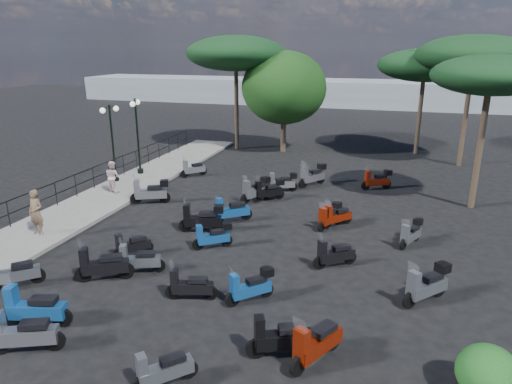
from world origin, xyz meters
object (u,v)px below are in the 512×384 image
(scooter_22, at_px, (313,176))
(scooter_6, at_px, (34,309))
(lamp_post_1, at_px, (112,138))
(lamp_post_2, at_px, (137,131))
(scooter_19, at_px, (250,287))
(pine_1, at_px, (474,55))
(scooter_21, at_px, (329,217))
(scooter_26, at_px, (411,234))
(scooter_16, at_px, (282,183))
(woman, at_px, (36,212))
(scooter_20, at_px, (334,254))
(broadleaf_tree, at_px, (284,88))
(scooter_28, at_px, (377,180))
(pine_0, at_px, (425,65))
(scooter_10, at_px, (256,190))
(scooter_18, at_px, (280,338))
(scooter_15, at_px, (231,211))
(scooter_9, at_px, (202,219))
(scooter_8, at_px, (139,260))
(scooter_25, at_px, (427,285))
(scooter_12, at_px, (163,370))
(scooter_4, at_px, (150,192))
(scooter_7, at_px, (23,334))
(pine_2, at_px, (236,53))
(scooter_1, at_px, (14,274))
(scooter_27, at_px, (337,216))
(scooter_11, at_px, (269,191))
(scooter_3, at_px, (132,246))
(scooter_24, at_px, (316,344))
(scooter_5, at_px, (193,169))
(scooter_2, at_px, (103,266))
(pine_3, at_px, (491,76))

(scooter_22, bearing_deg, scooter_6, 108.58)
(lamp_post_1, bearing_deg, lamp_post_2, 87.41)
(scooter_19, height_order, pine_1, pine_1)
(scooter_21, height_order, scooter_26, scooter_21)
(scooter_16, bearing_deg, woman, 116.43)
(scooter_20, xyz_separation_m, broadleaf_tree, (-5.80, 16.58, 3.95))
(scooter_28, height_order, pine_0, pine_0)
(scooter_10, height_order, scooter_18, scooter_10)
(scooter_15, xyz_separation_m, scooter_26, (7.16, -0.27, -0.04))
(scooter_9, distance_m, pine_1, 19.18)
(lamp_post_1, relative_size, scooter_19, 3.28)
(scooter_8, height_order, scooter_16, scooter_8)
(scooter_16, bearing_deg, scooter_25, -166.02)
(scooter_16, distance_m, scooter_22, 1.95)
(scooter_12, bearing_deg, scooter_10, -37.54)
(scooter_4, height_order, scooter_12, scooter_4)
(broadleaf_tree, bearing_deg, scooter_7, -91.74)
(scooter_16, distance_m, pine_2, 12.21)
(scooter_1, distance_m, pine_0, 26.52)
(lamp_post_2, distance_m, scooter_27, 12.74)
(scooter_12, distance_m, scooter_27, 10.67)
(scooter_8, height_order, scooter_12, scooter_8)
(scooter_6, xyz_separation_m, scooter_11, (3.14, 11.73, -0.02))
(scooter_16, bearing_deg, pine_0, -52.99)
(scooter_16, bearing_deg, scooter_6, 143.92)
(scooter_16, relative_size, pine_2, 0.19)
(scooter_4, bearing_deg, scooter_11, -92.86)
(scooter_3, distance_m, scooter_24, 8.06)
(scooter_5, bearing_deg, scooter_7, 142.41)
(scooter_5, bearing_deg, scooter_22, -135.64)
(woman, bearing_deg, lamp_post_2, 100.46)
(scooter_6, xyz_separation_m, scooter_20, (7.06, 5.72, -0.07))
(scooter_22, bearing_deg, pine_1, -102.46)
(scooter_4, xyz_separation_m, pine_1, (14.69, 12.03, 6.01))
(scooter_28, bearing_deg, scooter_20, 145.10)
(scooter_2, xyz_separation_m, pine_3, (12.06, 10.82, 5.37))
(scooter_1, relative_size, scooter_15, 0.92)
(scooter_10, bearing_deg, scooter_28, -115.07)
(woman, relative_size, scooter_24, 1.06)
(lamp_post_1, bearing_deg, scooter_24, -29.93)
(lamp_post_1, relative_size, pine_1, 0.52)
(lamp_post_2, distance_m, scooter_11, 8.72)
(woman, relative_size, scooter_20, 1.31)
(scooter_5, height_order, scooter_28, scooter_28)
(scooter_10, xyz_separation_m, scooter_21, (3.84, -2.31, -0.07))
(scooter_6, xyz_separation_m, scooter_28, (7.99, 15.07, -0.02))
(pine_0, bearing_deg, scooter_24, -96.85)
(lamp_post_1, relative_size, pine_2, 0.52)
(lamp_post_2, height_order, scooter_1, lamp_post_2)
(scooter_18, relative_size, pine_3, 0.24)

